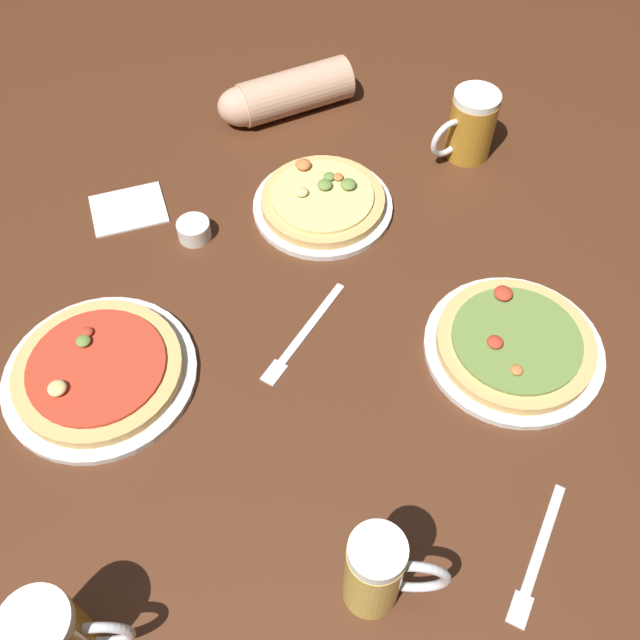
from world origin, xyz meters
TOP-DOWN VIEW (x-y plane):
  - ground_plane at (0.00, 0.00)m, footprint 2.40×2.40m
  - pizza_plate_near at (-0.35, -0.05)m, footprint 0.30×0.30m
  - pizza_plate_far at (0.04, 0.27)m, footprint 0.26×0.26m
  - pizza_plate_side at (0.30, -0.08)m, footprint 0.29×0.29m
  - beer_mug_dark at (0.34, 0.39)m, footprint 0.14×0.09m
  - beer_mug_amber at (0.02, -0.43)m, footprint 0.13×0.07m
  - beer_mug_pale at (-0.37, -0.45)m, footprint 0.14×0.09m
  - ramekin_sauce at (-0.20, 0.23)m, footprint 0.06×0.06m
  - napkin_folded at (-0.32, 0.31)m, footprint 0.15×0.13m
  - fork_left at (0.24, -0.41)m, footprint 0.13×0.18m
  - fork_spare at (-0.03, -0.01)m, footprint 0.16×0.19m
  - diner_arm at (-0.01, 0.56)m, footprint 0.29×0.16m

SIDE VIEW (x-z plane):
  - ground_plane at x=0.00m, z-range -0.03..0.00m
  - fork_spare at x=-0.03m, z-range 0.00..0.01m
  - fork_left at x=0.24m, z-range 0.00..0.01m
  - napkin_folded at x=-0.32m, z-range 0.00..0.01m
  - pizza_plate_near at x=-0.35m, z-range -0.01..0.04m
  - pizza_plate_side at x=0.30m, z-range -0.01..0.04m
  - pizza_plate_far at x=0.04m, z-range -0.01..0.04m
  - ramekin_sauce at x=-0.20m, z-range 0.00..0.03m
  - diner_arm at x=-0.01m, z-range 0.00..0.09m
  - beer_mug_dark at x=0.34m, z-range 0.00..0.14m
  - beer_mug_pale at x=-0.37m, z-range 0.00..0.14m
  - beer_mug_amber at x=0.02m, z-range 0.00..0.17m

